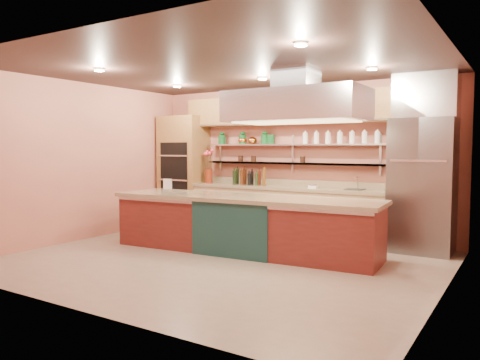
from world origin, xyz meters
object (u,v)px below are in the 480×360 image
Objects in this scene: refrigerator at (422,186)px; kitchen_scale at (313,186)px; copper_kettle at (253,140)px; green_canister at (271,139)px; island at (243,224)px; flower_vase at (209,176)px.

kitchen_scale is (-1.84, 0.01, -0.08)m from refrigerator.
green_canister is (0.40, 0.00, 0.02)m from copper_kettle.
kitchen_scale is 1.30m from green_canister.
island is 24.08× the size of green_canister.
green_canister is (-2.82, 0.23, 0.75)m from refrigerator.
flower_vase reaches higher than island.
copper_kettle is (0.91, 0.22, 0.71)m from flower_vase.
kitchen_scale is at bearing 66.06° from island.
green_canister reaches higher than flower_vase.
flower_vase is 1.60× the size of green_canister.
copper_kettle is at bearing 111.58° from island.
island is 2.35m from copper_kettle.
flower_vase is 1.94× the size of kitchen_scale.
kitchen_scale is (2.29, 0.00, -0.10)m from flower_vase.
kitchen_scale is at bearing 0.00° from flower_vase.
refrigerator reaches higher than island.
island is 1.69m from kitchen_scale.
green_canister is (-0.44, 1.73, 1.36)m from island.
kitchen_scale reaches higher than island.
green_canister is (1.31, 0.22, 0.73)m from flower_vase.
kitchen_scale is at bearing -9.07° from copper_kettle.
flower_vase is at bearing -170.48° from green_canister.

